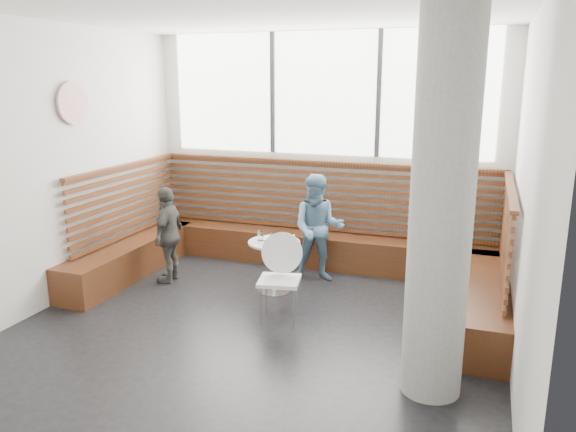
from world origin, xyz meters
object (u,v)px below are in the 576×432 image
(concrete_column, at_px, (442,206))
(child_back, at_px, (318,228))
(cafe_table, at_px, (274,256))
(child_left, at_px, (169,235))
(cafe_chair, at_px, (282,270))
(adult_man, at_px, (441,230))

(concrete_column, relative_size, child_back, 2.28)
(cafe_table, distance_m, child_left, 1.44)
(cafe_table, bearing_deg, child_back, 57.32)
(concrete_column, relative_size, cafe_table, 4.91)
(cafe_chair, bearing_deg, adult_man, 18.42)
(cafe_chair, relative_size, child_left, 0.76)
(child_back, relative_size, child_left, 1.12)
(cafe_chair, xyz_separation_m, child_back, (0.02, 1.31, 0.14))
(child_back, bearing_deg, concrete_column, -66.88)
(concrete_column, relative_size, adult_man, 1.73)
(adult_man, distance_m, child_back, 1.62)
(adult_man, bearing_deg, cafe_chair, 126.14)
(concrete_column, xyz_separation_m, cafe_table, (-2.05, 1.66, -1.13))
(child_back, bearing_deg, cafe_table, -136.09)
(cafe_table, distance_m, cafe_chair, 0.80)
(concrete_column, relative_size, child_left, 2.56)
(child_back, bearing_deg, child_left, -173.17)
(cafe_chair, relative_size, child_back, 0.68)
(cafe_chair, height_order, child_left, child_left)
(adult_man, bearing_deg, cafe_table, 101.93)
(cafe_chair, distance_m, child_left, 1.90)
(concrete_column, height_order, cafe_chair, concrete_column)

